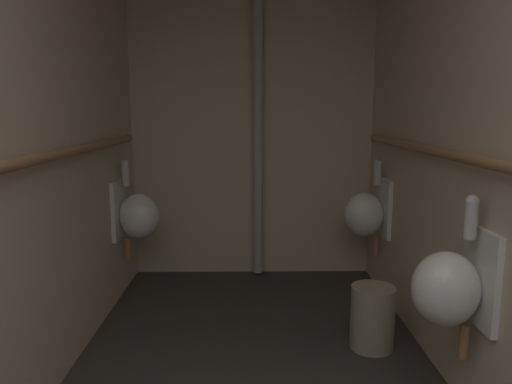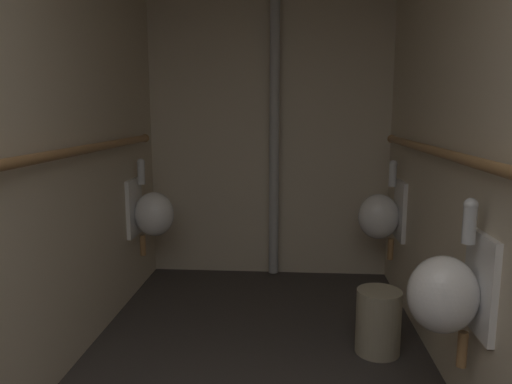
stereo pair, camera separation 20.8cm
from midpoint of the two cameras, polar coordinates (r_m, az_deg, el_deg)
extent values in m
cube|color=beige|center=(2.33, -29.93, 4.51)|extent=(0.06, 4.21, 2.52)
cube|color=beige|center=(2.25, 24.67, 4.78)|extent=(0.06, 4.21, 2.52)
cube|color=beige|center=(4.11, -1.93, 7.49)|extent=(2.16, 0.06, 2.52)
ellipsoid|color=white|center=(3.72, -15.29, -2.79)|extent=(0.30, 0.26, 0.34)
cube|color=white|center=(3.75, -17.62, -2.02)|extent=(0.03, 0.30, 0.44)
cylinder|color=silver|center=(3.69, -16.86, 1.94)|extent=(0.06, 0.06, 0.16)
sphere|color=silver|center=(3.68, -16.92, 3.25)|extent=(0.06, 0.06, 0.06)
cylinder|color=#9E7042|center=(3.80, -16.59, -6.46)|extent=(0.04, 0.04, 0.16)
ellipsoid|color=white|center=(2.29, 19.19, -10.86)|extent=(0.30, 0.26, 0.34)
cube|color=white|center=(2.33, 22.91, -9.43)|extent=(0.03, 0.30, 0.44)
cylinder|color=silver|center=(2.23, 21.81, -3.21)|extent=(0.06, 0.06, 0.16)
sphere|color=silver|center=(2.22, 21.95, -1.07)|extent=(0.06, 0.06, 0.06)
cylinder|color=#9E7042|center=(2.42, 21.17, -16.27)|extent=(0.04, 0.04, 0.16)
ellipsoid|color=white|center=(3.71, 11.17, -2.64)|extent=(0.30, 0.26, 0.34)
cube|color=white|center=(3.74, 13.53, -1.86)|extent=(0.03, 0.30, 0.44)
cylinder|color=silver|center=(3.68, 12.70, 2.10)|extent=(0.06, 0.06, 0.16)
sphere|color=silver|center=(3.67, 12.75, 3.42)|extent=(0.06, 0.06, 0.06)
cylinder|color=#9E7042|center=(3.79, 12.54, -6.31)|extent=(0.04, 0.04, 0.16)
cylinder|color=#9E7042|center=(2.31, -27.69, 3.28)|extent=(0.05, 3.33, 0.05)
sphere|color=#9E7042|center=(3.86, -16.52, 6.14)|extent=(0.06, 0.06, 0.06)
cylinder|color=#9E7042|center=(2.22, 22.48, 3.44)|extent=(0.05, 3.43, 0.05)
sphere|color=#9E7042|center=(3.85, 12.45, 6.30)|extent=(0.06, 0.06, 0.06)
cylinder|color=#B2B2B2|center=(4.00, -1.26, 7.43)|extent=(0.08, 0.08, 2.47)
cylinder|color=#9E937A|center=(3.02, 11.74, -14.44)|extent=(0.26, 0.26, 0.38)
camera|label=1|loc=(0.10, -90.71, -0.12)|focal=33.55mm
camera|label=2|loc=(0.10, 89.29, 0.12)|focal=33.55mm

